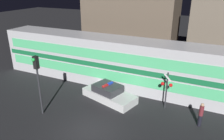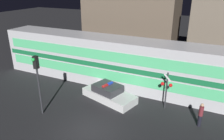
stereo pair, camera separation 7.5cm
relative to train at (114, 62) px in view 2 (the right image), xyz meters
name	(u,v)px [view 2 (the right image)]	position (x,y,z in m)	size (l,w,h in m)	color
ground_plane	(89,132)	(1.69, -7.51, -2.24)	(120.00, 120.00, 0.00)	black
train	(114,62)	(0.00, 0.00, 0.00)	(23.85, 2.99, 4.48)	silver
police_car	(109,94)	(0.90, -3.03, -1.73)	(4.93, 3.13, 1.38)	silver
pedestrian	(201,115)	(8.13, -3.72, -1.34)	(0.29, 0.29, 1.75)	black
crossing_signal_near	(166,87)	(5.49, -2.52, -0.40)	(0.88, 0.33, 3.00)	#2D2D33
traffic_light_corner	(37,75)	(-2.63, -7.14, 0.92)	(0.30, 0.46, 4.52)	#2D2D33
building_left	(131,22)	(-1.83, 8.95, 2.26)	(11.46, 5.43, 9.00)	brown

